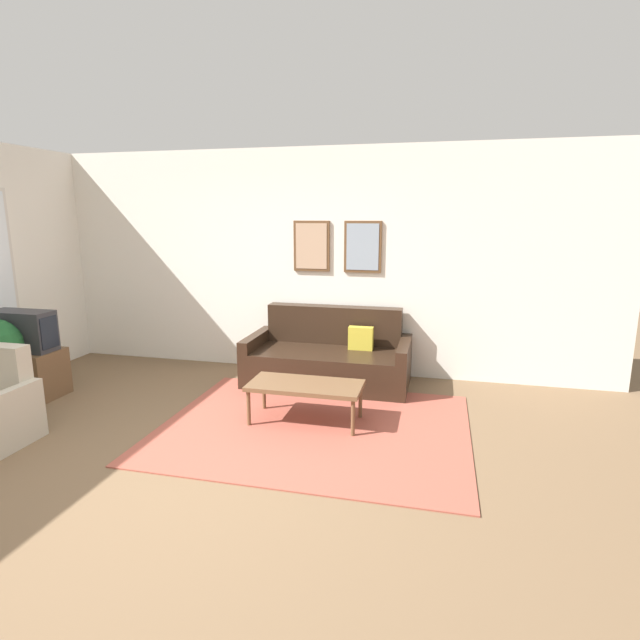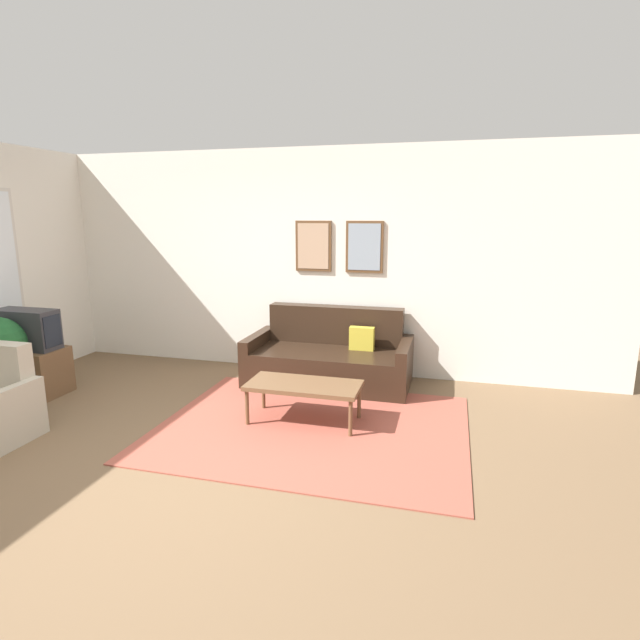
{
  "view_description": "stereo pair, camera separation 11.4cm",
  "coord_description": "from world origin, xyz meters",
  "views": [
    {
      "loc": [
        1.92,
        -3.08,
        1.92
      ],
      "look_at": [
        0.73,
        1.83,
        0.85
      ],
      "focal_mm": 28.0,
      "sensor_mm": 36.0,
      "label": 1
    },
    {
      "loc": [
        2.03,
        -3.06,
        1.92
      ],
      "look_at": [
        0.73,
        1.83,
        0.85
      ],
      "focal_mm": 28.0,
      "sensor_mm": 36.0,
      "label": 2
    }
  ],
  "objects": [
    {
      "name": "tv_stand",
      "position": [
        -2.34,
        1.15,
        0.25
      ],
      "size": [
        0.72,
        0.46,
        0.51
      ],
      "color": "brown",
      "rests_on": "ground_plane"
    },
    {
      "name": "area_rug",
      "position": [
        0.86,
        1.07,
        0.01
      ],
      "size": [
        2.77,
        2.21,
        0.01
      ],
      "color": "#9E4C3D",
      "rests_on": "ground_plane"
    },
    {
      "name": "potted_plant_small",
      "position": [
        -2.4,
        1.16,
        0.44
      ],
      "size": [
        0.41,
        0.41,
        0.7
      ],
      "color": "#935638",
      "rests_on": "ground_plane"
    },
    {
      "name": "potted_plant_by_window",
      "position": [
        -2.34,
        1.25,
        0.47
      ],
      "size": [
        0.48,
        0.48,
        0.77
      ],
      "color": "#383D42",
      "rests_on": "ground_plane"
    },
    {
      "name": "tv",
      "position": [
        -2.34,
        1.15,
        0.72
      ],
      "size": [
        0.68,
        0.28,
        0.43
      ],
      "color": "#2D2D33",
      "rests_on": "tv_stand"
    },
    {
      "name": "coffee_table",
      "position": [
        0.75,
        1.17,
        0.35
      ],
      "size": [
        1.05,
        0.5,
        0.38
      ],
      "color": "brown",
      "rests_on": "ground_plane"
    },
    {
      "name": "wall_back",
      "position": [
        0.01,
        2.81,
        1.35
      ],
      "size": [
        8.0,
        0.09,
        2.7
      ],
      "color": "white",
      "rests_on": "ground_plane"
    },
    {
      "name": "couch",
      "position": [
        0.71,
        2.35,
        0.29
      ],
      "size": [
        1.85,
        0.9,
        0.85
      ],
      "color": "black",
      "rests_on": "ground_plane"
    },
    {
      "name": "ground_plane",
      "position": [
        0.0,
        0.0,
        0.0
      ],
      "size": [
        16.0,
        16.0,
        0.0
      ],
      "primitive_type": "plane",
      "color": "brown"
    }
  ]
}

